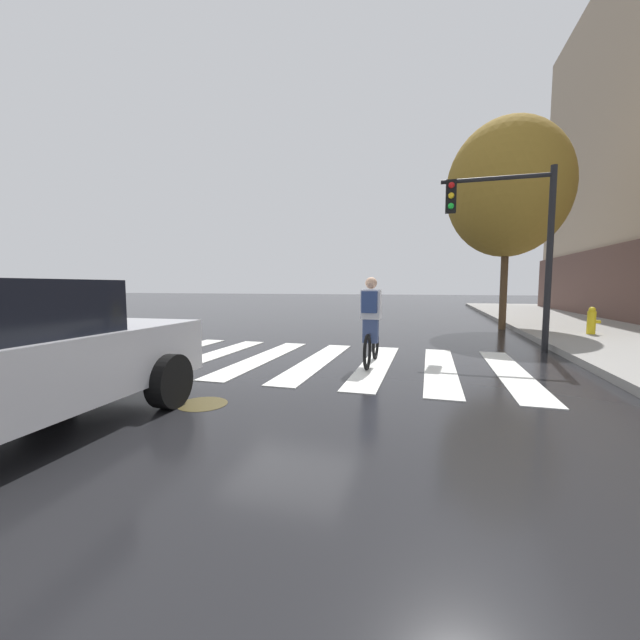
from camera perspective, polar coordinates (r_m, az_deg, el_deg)
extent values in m
plane|color=black|center=(7.96, -4.29, -5.95)|extent=(120.00, 120.00, 0.00)
cube|color=silver|center=(10.20, -27.18, -4.02)|extent=(0.55, 4.16, 0.01)
cube|color=silver|center=(9.43, -21.86, -4.53)|extent=(0.55, 4.16, 0.01)
cube|color=silver|center=(8.76, -15.66, -5.07)|extent=(0.55, 4.16, 0.01)
cube|color=silver|center=(8.20, -8.51, -5.62)|extent=(0.55, 4.16, 0.01)
cube|color=silver|center=(7.79, -0.45, -6.14)|extent=(0.55, 4.16, 0.01)
cube|color=silver|center=(7.55, 8.32, -6.56)|extent=(0.55, 4.16, 0.01)
cube|color=silver|center=(7.49, 17.47, -6.84)|extent=(0.55, 4.16, 0.01)
cube|color=silver|center=(7.62, 26.54, -6.95)|extent=(0.55, 4.16, 0.01)
cylinder|color=#473D1E|center=(5.29, -17.12, -11.86)|extent=(0.64, 0.64, 0.01)
cylinder|color=black|center=(6.48, -35.63, -6.41)|extent=(0.27, 0.69, 0.68)
cylinder|color=black|center=(5.19, -21.52, -8.46)|extent=(0.27, 0.69, 0.68)
torus|color=black|center=(7.00, 7.06, -4.76)|extent=(0.06, 0.66, 0.66)
torus|color=black|center=(8.03, 8.28, -3.51)|extent=(0.06, 0.66, 0.66)
cylinder|color=black|center=(7.48, 7.74, -1.97)|extent=(0.06, 0.89, 0.05)
cylinder|color=black|center=(7.31, 7.56, -1.58)|extent=(0.04, 0.04, 0.45)
cube|color=#384772|center=(7.31, 7.56, -1.19)|extent=(0.28, 0.20, 0.56)
cube|color=silver|center=(7.27, 7.61, 2.34)|extent=(0.36, 0.24, 0.56)
sphere|color=tan|center=(7.26, 7.64, 5.49)|extent=(0.22, 0.22, 0.22)
cube|color=navy|center=(7.09, 7.39, 2.68)|extent=(0.28, 0.16, 0.40)
cylinder|color=black|center=(10.20, 31.00, 7.62)|extent=(0.14, 0.14, 4.20)
cylinder|color=black|center=(10.24, 24.67, 18.64)|extent=(2.40, 0.10, 0.10)
cube|color=black|center=(10.08, 18.95, 17.01)|extent=(0.24, 0.20, 0.76)
sphere|color=red|center=(10.03, 19.02, 18.48)|extent=(0.14, 0.14, 0.14)
sphere|color=gold|center=(9.97, 18.98, 17.14)|extent=(0.14, 0.14, 0.14)
sphere|color=green|center=(9.92, 18.94, 15.79)|extent=(0.14, 0.14, 0.14)
cylinder|color=gold|center=(13.38, 35.42, -0.34)|extent=(0.22, 0.22, 0.65)
sphere|color=gold|center=(13.35, 35.50, 1.22)|extent=(0.18, 0.18, 0.18)
cylinder|color=gold|center=(13.43, 36.07, -0.21)|extent=(0.12, 0.09, 0.09)
cylinder|color=#4C3823|center=(14.82, 25.72, 4.97)|extent=(0.24, 0.24, 3.23)
ellipsoid|color=olive|center=(15.18, 26.22, 17.22)|extent=(4.02, 4.02, 4.63)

